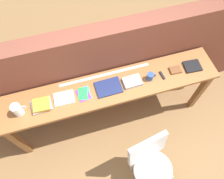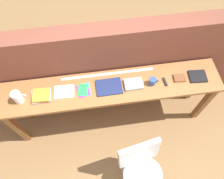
{
  "view_description": "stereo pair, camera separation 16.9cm",
  "coord_description": "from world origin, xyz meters",
  "px_view_note": "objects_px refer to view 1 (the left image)",
  "views": [
    {
      "loc": [
        -0.33,
        -0.86,
        2.99
      ],
      "look_at": [
        0.0,
        0.25,
        0.9
      ],
      "focal_mm": 35.0,
      "sensor_mm": 36.0,
      "label": 1
    },
    {
      "loc": [
        -0.16,
        -0.89,
        2.99
      ],
      "look_at": [
        0.0,
        0.25,
        0.9
      ],
      "focal_mm": 35.0,
      "sensor_mm": 36.0,
      "label": 2
    }
  ],
  "objects_px": {
    "pitcher_white": "(18,110)",
    "pamphlet_pile_colourful": "(84,94)",
    "book_stack_leftmost": "(41,105)",
    "chair_white_moulded": "(151,163)",
    "mug": "(150,76)",
    "book_repair_rightmost": "(192,66)",
    "magazine_cycling": "(64,98)",
    "book_open_centre": "(108,87)",
    "leather_journal_brown": "(175,70)",
    "multitool_folded": "(162,75)"
  },
  "relations": [
    {
      "from": "book_repair_rightmost",
      "to": "chair_white_moulded",
      "type": "bearing_deg",
      "value": -128.89
    },
    {
      "from": "magazine_cycling",
      "to": "leather_journal_brown",
      "type": "xyz_separation_m",
      "value": [
        1.3,
        -0.01,
        0.0
      ]
    },
    {
      "from": "book_stack_leftmost",
      "to": "mug",
      "type": "xyz_separation_m",
      "value": [
        1.22,
        -0.0,
        0.02
      ]
    },
    {
      "from": "mug",
      "to": "leather_journal_brown",
      "type": "relative_size",
      "value": 0.85
    },
    {
      "from": "magazine_cycling",
      "to": "book_repair_rightmost",
      "type": "bearing_deg",
      "value": 1.63
    },
    {
      "from": "book_open_centre",
      "to": "multitool_folded",
      "type": "distance_m",
      "value": 0.63
    },
    {
      "from": "pamphlet_pile_colourful",
      "to": "pitcher_white",
      "type": "bearing_deg",
      "value": -177.72
    },
    {
      "from": "pitcher_white",
      "to": "magazine_cycling",
      "type": "xyz_separation_m",
      "value": [
        0.47,
        0.03,
        -0.07
      ]
    },
    {
      "from": "pamphlet_pile_colourful",
      "to": "leather_journal_brown",
      "type": "relative_size",
      "value": 1.43
    },
    {
      "from": "leather_journal_brown",
      "to": "book_repair_rightmost",
      "type": "distance_m",
      "value": 0.21
    },
    {
      "from": "chair_white_moulded",
      "to": "book_repair_rightmost",
      "type": "height_order",
      "value": "book_repair_rightmost"
    },
    {
      "from": "chair_white_moulded",
      "to": "book_stack_leftmost",
      "type": "xyz_separation_m",
      "value": [
        -0.97,
        0.82,
        0.38
      ]
    },
    {
      "from": "magazine_cycling",
      "to": "mug",
      "type": "height_order",
      "value": "mug"
    },
    {
      "from": "pamphlet_pile_colourful",
      "to": "mug",
      "type": "bearing_deg",
      "value": -1.53
    },
    {
      "from": "pitcher_white",
      "to": "magazine_cycling",
      "type": "bearing_deg",
      "value": 3.89
    },
    {
      "from": "multitool_folded",
      "to": "magazine_cycling",
      "type": "bearing_deg",
      "value": 178.49
    },
    {
      "from": "magazine_cycling",
      "to": "book_open_centre",
      "type": "relative_size",
      "value": 0.76
    },
    {
      "from": "pamphlet_pile_colourful",
      "to": "book_repair_rightmost",
      "type": "distance_m",
      "value": 1.3
    },
    {
      "from": "book_open_centre",
      "to": "magazine_cycling",
      "type": "bearing_deg",
      "value": 178.54
    },
    {
      "from": "chair_white_moulded",
      "to": "multitool_folded",
      "type": "xyz_separation_m",
      "value": [
        0.4,
        0.82,
        0.36
      ]
    },
    {
      "from": "book_open_centre",
      "to": "multitool_folded",
      "type": "xyz_separation_m",
      "value": [
        0.63,
        -0.02,
        -0.0
      ]
    },
    {
      "from": "book_stack_leftmost",
      "to": "leather_journal_brown",
      "type": "xyz_separation_m",
      "value": [
        1.55,
        0.02,
        -0.01
      ]
    },
    {
      "from": "chair_white_moulded",
      "to": "book_open_centre",
      "type": "distance_m",
      "value": 0.94
    },
    {
      "from": "book_stack_leftmost",
      "to": "book_repair_rightmost",
      "type": "bearing_deg",
      "value": 0.3
    },
    {
      "from": "magazine_cycling",
      "to": "mug",
      "type": "xyz_separation_m",
      "value": [
        0.98,
        -0.03,
        0.04
      ]
    },
    {
      "from": "pitcher_white",
      "to": "book_stack_leftmost",
      "type": "relative_size",
      "value": 0.84
    },
    {
      "from": "pamphlet_pile_colourful",
      "to": "book_open_centre",
      "type": "bearing_deg",
      "value": -0.44
    },
    {
      "from": "pamphlet_pile_colourful",
      "to": "mug",
      "type": "relative_size",
      "value": 1.69
    },
    {
      "from": "chair_white_moulded",
      "to": "leather_journal_brown",
      "type": "distance_m",
      "value": 1.08
    },
    {
      "from": "chair_white_moulded",
      "to": "multitool_folded",
      "type": "bearing_deg",
      "value": 63.97
    },
    {
      "from": "book_repair_rightmost",
      "to": "leather_journal_brown",
      "type": "bearing_deg",
      "value": -177.33
    },
    {
      "from": "pamphlet_pile_colourful",
      "to": "magazine_cycling",
      "type": "bearing_deg",
      "value": 178.75
    },
    {
      "from": "book_open_centre",
      "to": "leather_journal_brown",
      "type": "relative_size",
      "value": 2.19
    },
    {
      "from": "magazine_cycling",
      "to": "book_open_centre",
      "type": "xyz_separation_m",
      "value": [
        0.5,
        -0.01,
        0.0
      ]
    },
    {
      "from": "multitool_folded",
      "to": "mug",
      "type": "bearing_deg",
      "value": 178.24
    },
    {
      "from": "magazine_cycling",
      "to": "multitool_folded",
      "type": "relative_size",
      "value": 1.97
    },
    {
      "from": "chair_white_moulded",
      "to": "mug",
      "type": "xyz_separation_m",
      "value": [
        0.25,
        0.82,
        0.4
      ]
    },
    {
      "from": "magazine_cycling",
      "to": "leather_journal_brown",
      "type": "bearing_deg",
      "value": 1.84
    },
    {
      "from": "pitcher_white",
      "to": "pamphlet_pile_colourful",
      "type": "bearing_deg",
      "value": 2.28
    },
    {
      "from": "magazine_cycling",
      "to": "mug",
      "type": "distance_m",
      "value": 0.98
    },
    {
      "from": "book_repair_rightmost",
      "to": "magazine_cycling",
      "type": "bearing_deg",
      "value": -176.06
    },
    {
      "from": "book_stack_leftmost",
      "to": "pamphlet_pile_colourful",
      "type": "xyz_separation_m",
      "value": [
        0.46,
        0.02,
        -0.02
      ]
    },
    {
      "from": "pamphlet_pile_colourful",
      "to": "book_repair_rightmost",
      "type": "relative_size",
      "value": 0.96
    },
    {
      "from": "chair_white_moulded",
      "to": "book_repair_rightmost",
      "type": "bearing_deg",
      "value": 46.69
    },
    {
      "from": "multitool_folded",
      "to": "book_open_centre",
      "type": "bearing_deg",
      "value": 177.93
    },
    {
      "from": "pamphlet_pile_colourful",
      "to": "leather_journal_brown",
      "type": "xyz_separation_m",
      "value": [
        1.09,
        -0.0,
        0.01
      ]
    },
    {
      "from": "pitcher_white",
      "to": "pamphlet_pile_colourful",
      "type": "xyz_separation_m",
      "value": [
        0.69,
        0.03,
        -0.07
      ]
    },
    {
      "from": "chair_white_moulded",
      "to": "magazine_cycling",
      "type": "xyz_separation_m",
      "value": [
        -0.73,
        0.85,
        0.36
      ]
    },
    {
      "from": "book_stack_leftmost",
      "to": "pamphlet_pile_colourful",
      "type": "bearing_deg",
      "value": 2.15
    },
    {
      "from": "pitcher_white",
      "to": "leather_journal_brown",
      "type": "distance_m",
      "value": 1.78
    }
  ]
}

